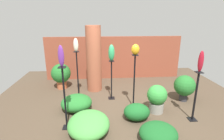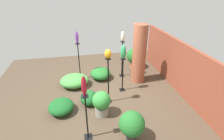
{
  "view_description": "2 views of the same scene",
  "coord_description": "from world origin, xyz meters",
  "px_view_note": "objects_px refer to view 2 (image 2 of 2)",
  "views": [
    {
      "loc": [
        -0.65,
        -4.36,
        2.52
      ],
      "look_at": [
        -0.3,
        0.03,
        1.18
      ],
      "focal_mm": 28.0,
      "sensor_mm": 36.0,
      "label": 1
    },
    {
      "loc": [
        5.01,
        -0.64,
        3.57
      ],
      "look_at": [
        0.11,
        0.32,
        1.05
      ],
      "focal_mm": 28.0,
      "sensor_mm": 36.0,
      "label": 2
    }
  ],
  "objects_px": {
    "pedestal_jade": "(123,76)",
    "pedestal_amber": "(108,83)",
    "brick_pillar": "(139,54)",
    "pedestal_violet": "(79,63)",
    "art_vase_jade": "(123,52)",
    "potted_plant_front_left": "(134,57)",
    "art_vase_amber": "(108,54)",
    "art_vase_ivory": "(123,36)",
    "art_vase_violet": "(77,37)",
    "potted_plant_near_pillar": "(132,124)",
    "pedestal_ivory": "(122,61)",
    "potted_plant_front_right": "(102,103)",
    "pedestal_ruby": "(87,119)",
    "art_vase_ruby": "(84,86)"
  },
  "relations": [
    {
      "from": "pedestal_ruby",
      "to": "art_vase_amber",
      "type": "relative_size",
      "value": 4.47
    },
    {
      "from": "pedestal_jade",
      "to": "pedestal_ruby",
      "type": "distance_m",
      "value": 2.41
    },
    {
      "from": "pedestal_violet",
      "to": "art_vase_amber",
      "type": "bearing_deg",
      "value": 25.97
    },
    {
      "from": "art_vase_amber",
      "to": "potted_plant_near_pillar",
      "type": "height_order",
      "value": "art_vase_amber"
    },
    {
      "from": "brick_pillar",
      "to": "art_vase_amber",
      "type": "height_order",
      "value": "brick_pillar"
    },
    {
      "from": "potted_plant_near_pillar",
      "to": "potted_plant_front_left",
      "type": "bearing_deg",
      "value": 161.69
    },
    {
      "from": "art_vase_amber",
      "to": "pedestal_violet",
      "type": "bearing_deg",
      "value": -154.03
    },
    {
      "from": "brick_pillar",
      "to": "pedestal_violet",
      "type": "relative_size",
      "value": 1.51
    },
    {
      "from": "pedestal_amber",
      "to": "art_vase_violet",
      "type": "height_order",
      "value": "art_vase_violet"
    },
    {
      "from": "art_vase_amber",
      "to": "potted_plant_front_right",
      "type": "relative_size",
      "value": 0.37
    },
    {
      "from": "pedestal_jade",
      "to": "pedestal_amber",
      "type": "relative_size",
      "value": 0.8
    },
    {
      "from": "pedestal_amber",
      "to": "potted_plant_near_pillar",
      "type": "height_order",
      "value": "pedestal_amber"
    },
    {
      "from": "art_vase_jade",
      "to": "art_vase_ivory",
      "type": "relative_size",
      "value": 1.2
    },
    {
      "from": "pedestal_violet",
      "to": "potted_plant_near_pillar",
      "type": "height_order",
      "value": "pedestal_violet"
    },
    {
      "from": "brick_pillar",
      "to": "pedestal_violet",
      "type": "height_order",
      "value": "brick_pillar"
    },
    {
      "from": "brick_pillar",
      "to": "art_vase_ivory",
      "type": "distance_m",
      "value": 0.94
    },
    {
      "from": "brick_pillar",
      "to": "art_vase_amber",
      "type": "relative_size",
      "value": 7.9
    },
    {
      "from": "potted_plant_front_left",
      "to": "pedestal_violet",
      "type": "bearing_deg",
      "value": -76.68
    },
    {
      "from": "brick_pillar",
      "to": "pedestal_ivory",
      "type": "bearing_deg",
      "value": -134.84
    },
    {
      "from": "pedestal_jade",
      "to": "art_vase_ivory",
      "type": "distance_m",
      "value": 1.58
    },
    {
      "from": "pedestal_violet",
      "to": "art_vase_amber",
      "type": "xyz_separation_m",
      "value": [
        1.76,
        0.86,
        1.0
      ]
    },
    {
      "from": "pedestal_ivory",
      "to": "art_vase_violet",
      "type": "xyz_separation_m",
      "value": [
        -0.1,
        -1.72,
        1.04
      ]
    },
    {
      "from": "pedestal_amber",
      "to": "art_vase_ivory",
      "type": "distance_m",
      "value": 2.12
    },
    {
      "from": "potted_plant_front_left",
      "to": "art_vase_amber",
      "type": "bearing_deg",
      "value": -34.42
    },
    {
      "from": "art_vase_ruby",
      "to": "potted_plant_front_right",
      "type": "height_order",
      "value": "art_vase_ruby"
    },
    {
      "from": "brick_pillar",
      "to": "art_vase_violet",
      "type": "distance_m",
      "value": 2.41
    },
    {
      "from": "pedestal_ivory",
      "to": "art_vase_violet",
      "type": "bearing_deg",
      "value": -93.39
    },
    {
      "from": "art_vase_ivory",
      "to": "art_vase_amber",
      "type": "distance_m",
      "value": 1.87
    },
    {
      "from": "pedestal_ivory",
      "to": "pedestal_ruby",
      "type": "height_order",
      "value": "pedestal_ivory"
    },
    {
      "from": "pedestal_ruby",
      "to": "art_vase_jade",
      "type": "bearing_deg",
      "value": 144.74
    },
    {
      "from": "art_vase_jade",
      "to": "pedestal_violet",
      "type": "bearing_deg",
      "value": -128.48
    },
    {
      "from": "pedestal_amber",
      "to": "potted_plant_front_left",
      "type": "relative_size",
      "value": 1.68
    },
    {
      "from": "pedestal_amber",
      "to": "art_vase_violet",
      "type": "relative_size",
      "value": 3.32
    },
    {
      "from": "potted_plant_front_right",
      "to": "potted_plant_near_pillar",
      "type": "bearing_deg",
      "value": 29.12
    },
    {
      "from": "pedestal_ivory",
      "to": "potted_plant_front_right",
      "type": "height_order",
      "value": "pedestal_ivory"
    },
    {
      "from": "pedestal_ivory",
      "to": "art_vase_violet",
      "type": "relative_size",
      "value": 3.21
    },
    {
      "from": "pedestal_jade",
      "to": "art_vase_violet",
      "type": "relative_size",
      "value": 2.67
    },
    {
      "from": "potted_plant_front_right",
      "to": "pedestal_violet",
      "type": "bearing_deg",
      "value": -166.7
    },
    {
      "from": "pedestal_jade",
      "to": "pedestal_violet",
      "type": "xyz_separation_m",
      "value": [
        -1.17,
        -1.48,
        0.12
      ]
    },
    {
      "from": "pedestal_jade",
      "to": "pedestal_violet",
      "type": "bearing_deg",
      "value": -128.48
    },
    {
      "from": "brick_pillar",
      "to": "pedestal_ruby",
      "type": "xyz_separation_m",
      "value": [
        2.52,
        -2.16,
        -0.54
      ]
    },
    {
      "from": "art_vase_jade",
      "to": "art_vase_violet",
      "type": "distance_m",
      "value": 1.9
    },
    {
      "from": "potted_plant_near_pillar",
      "to": "art_vase_violet",
      "type": "bearing_deg",
      "value": -161.4
    },
    {
      "from": "brick_pillar",
      "to": "art_vase_jade",
      "type": "relative_size",
      "value": 4.6
    },
    {
      "from": "pedestal_violet",
      "to": "brick_pillar",
      "type": "bearing_deg",
      "value": 74.53
    },
    {
      "from": "pedestal_amber",
      "to": "potted_plant_front_right",
      "type": "xyz_separation_m",
      "value": [
        0.58,
        -0.3,
        -0.29
      ]
    },
    {
      "from": "pedestal_ivory",
      "to": "art_vase_amber",
      "type": "bearing_deg",
      "value": -27.54
    },
    {
      "from": "pedestal_ivory",
      "to": "potted_plant_front_left",
      "type": "height_order",
      "value": "pedestal_ivory"
    },
    {
      "from": "art_vase_ruby",
      "to": "pedestal_violet",
      "type": "bearing_deg",
      "value": -178.44
    },
    {
      "from": "pedestal_ivory",
      "to": "art_vase_amber",
      "type": "distance_m",
      "value": 2.12
    }
  ]
}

